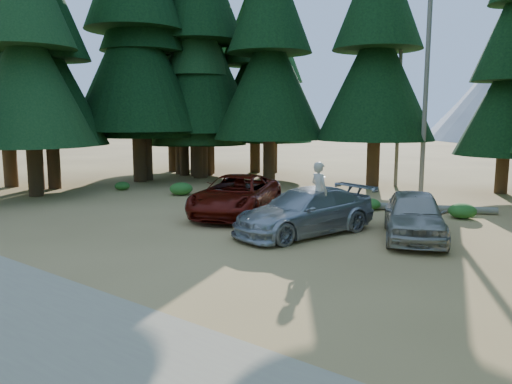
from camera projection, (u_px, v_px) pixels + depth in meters
ground at (230, 247)px, 15.32m from camera, size 160.00×160.00×0.00m
gravel_strip at (23, 313)px, 10.22m from camera, size 26.00×3.50×0.01m
forest_belt_north at (409, 190)px, 27.06m from camera, size 36.00×7.00×22.00m
forest_belt_west at (65, 188)px, 27.80m from camera, size 6.00×22.00×22.00m
snag_front at (427, 76)px, 25.28m from camera, size 0.24×0.24×12.00m
snag_back at (399, 98)px, 27.81m from camera, size 0.20×0.20×10.00m
red_pickup at (236, 195)px, 20.37m from camera, size 4.60×6.34×1.60m
silver_minivan_center at (305, 211)px, 17.02m from camera, size 3.59×5.75×1.55m
silver_minivan_right at (414, 215)px, 16.36m from camera, size 3.59×4.98×1.58m
frisbee_player at (319, 191)px, 16.72m from camera, size 0.85×0.69×1.99m
log_left at (268, 195)px, 24.62m from camera, size 3.79×1.49×0.28m
log_mid at (348, 196)px, 24.33m from camera, size 2.90×2.51×0.29m
log_right at (435, 209)px, 20.91m from camera, size 4.54×2.19×0.31m
shrub_far_left at (181, 189)px, 25.42m from camera, size 1.17×1.17×0.64m
shrub_left at (257, 188)px, 25.92m from camera, size 1.04×1.04×0.57m
shrub_center_left at (370, 204)px, 21.42m from camera, size 0.89×0.89×0.49m
shrub_center_right at (401, 207)px, 20.81m from camera, size 0.91×0.91×0.50m
shrub_right at (413, 216)px, 18.65m from camera, size 1.01×1.01×0.55m
shrub_far_right at (462, 211)px, 19.65m from camera, size 1.07×1.07×0.59m
shrub_edge_west at (122, 186)px, 27.17m from camera, size 0.81×0.81×0.45m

